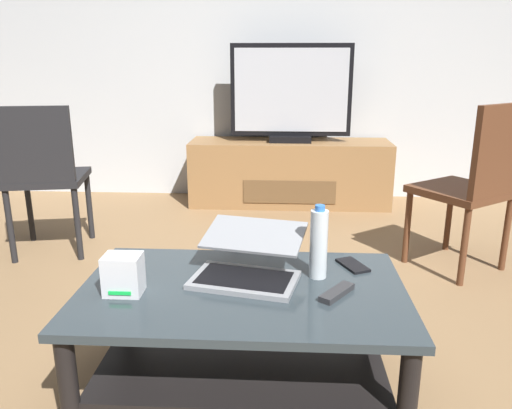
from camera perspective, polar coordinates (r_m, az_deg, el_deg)
ground_plane at (r=2.20m, az=-0.01°, el=-15.99°), size 7.68×7.68×0.00m
back_wall at (r=4.40m, az=1.98°, el=19.23°), size 6.40×0.12×2.80m
coffee_table at (r=1.81m, az=-1.50°, el=-12.96°), size 1.11×0.68×0.42m
media_cabinet at (r=4.17m, az=3.79°, el=3.60°), size 1.61×0.46×0.52m
television at (r=4.06m, az=3.96°, el=12.20°), size 0.95×0.20×0.76m
dining_chair at (r=3.00m, az=23.54°, el=2.47°), size 0.61×0.61×0.95m
side_chair at (r=3.25m, az=-22.88°, el=3.44°), size 0.51×0.51×0.92m
laptop at (r=1.81m, az=-0.82°, el=-6.41°), size 0.43×0.43×0.16m
router_box at (r=1.74m, az=-14.74°, el=-7.64°), size 0.12×0.10×0.14m
water_bottle_near at (r=1.80m, az=7.09°, el=-4.38°), size 0.06×0.06×0.27m
cell_phone at (r=1.95m, az=10.85°, el=-6.74°), size 0.12×0.16×0.01m
tv_remote at (r=1.71m, az=9.11°, el=-9.78°), size 0.13×0.16×0.02m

